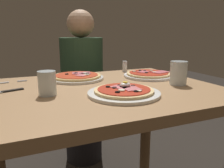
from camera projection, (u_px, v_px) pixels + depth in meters
name	position (u px, v px, depth m)	size (l,w,h in m)	color
dining_table	(100.00, 117.00, 1.03)	(1.05, 0.80, 0.78)	#9E754C
pizza_foreground	(124.00, 92.00, 0.88)	(0.29, 0.29, 0.05)	white
pizza_across_left	(149.00, 75.00, 1.25)	(0.27, 0.27, 0.03)	white
pizza_across_right	(77.00, 77.00, 1.18)	(0.28, 0.28, 0.03)	white
water_glass_near	(47.00, 85.00, 0.87)	(0.07, 0.07, 0.10)	silver
water_glass_far	(178.00, 75.00, 1.05)	(0.08, 0.08, 0.11)	silver
fork	(7.00, 82.00, 1.10)	(0.16, 0.03, 0.00)	silver
knife	(3.00, 92.00, 0.92)	(0.19, 0.08, 0.01)	silver
salt_shaker	(125.00, 66.00, 1.41)	(0.03, 0.03, 0.07)	white
diner_person	(83.00, 92.00, 1.77)	(0.32, 0.32, 1.18)	black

